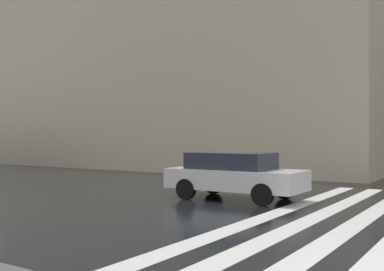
# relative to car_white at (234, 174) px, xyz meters

# --- Properties ---
(car_white) EXTENTS (1.85, 4.10, 1.41)m
(car_white) POSITION_rel_car_white_xyz_m (0.00, 0.00, 0.00)
(car_white) COLOR silver
(car_white) RESTS_ON ground_plane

